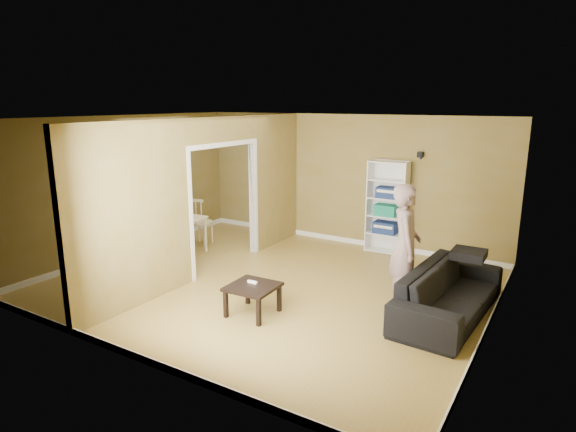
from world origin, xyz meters
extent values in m
plane|color=olive|center=(0.00, 0.00, 0.00)|extent=(6.50, 6.50, 0.00)
plane|color=white|center=(0.00, 0.00, 2.60)|extent=(6.50, 6.50, 0.00)
plane|color=olive|center=(0.00, 2.75, 1.30)|extent=(6.50, 0.00, 6.50)
plane|color=olive|center=(0.00, -2.75, 1.30)|extent=(6.50, 0.00, 6.50)
plane|color=olive|center=(-3.25, 0.00, 1.30)|extent=(0.00, 5.50, 5.50)
plane|color=olive|center=(3.25, 0.00, 1.30)|extent=(0.00, 5.50, 5.50)
cube|color=black|center=(1.50, 2.69, 1.90)|extent=(0.10, 0.10, 0.10)
imported|color=black|center=(2.70, 0.28, 0.44)|extent=(2.35, 1.13, 0.87)
imported|color=slate|center=(2.06, 0.28, 1.03)|extent=(0.92, 0.83, 2.07)
cube|color=white|center=(0.61, 2.56, 0.88)|extent=(0.02, 0.33, 1.77)
cube|color=white|center=(1.33, 2.56, 0.88)|extent=(0.02, 0.33, 1.77)
cube|color=white|center=(0.97, 2.71, 0.88)|extent=(0.74, 0.02, 1.77)
cube|color=white|center=(0.97, 2.56, 0.02)|extent=(0.70, 0.33, 0.02)
cube|color=white|center=(0.97, 2.56, 0.37)|extent=(0.70, 0.33, 0.02)
cube|color=white|center=(0.97, 2.56, 0.71)|extent=(0.70, 0.33, 0.02)
cube|color=white|center=(0.97, 2.56, 1.06)|extent=(0.70, 0.33, 0.02)
cube|color=white|center=(0.97, 2.56, 1.40)|extent=(0.70, 0.33, 0.02)
cube|color=white|center=(0.97, 2.56, 1.75)|extent=(0.70, 0.33, 0.02)
cube|color=navy|center=(0.95, 2.56, 0.49)|extent=(0.43, 0.28, 0.22)
cube|color=#1F7379|center=(0.95, 2.56, 0.83)|extent=(0.41, 0.27, 0.21)
cube|color=navy|center=(0.97, 2.56, 1.17)|extent=(0.40, 0.26, 0.21)
cube|color=black|center=(0.41, -1.07, 0.40)|extent=(0.63, 0.63, 0.04)
cube|color=black|center=(0.15, -1.33, 0.19)|extent=(0.05, 0.05, 0.38)
cube|color=black|center=(0.67, -1.33, 0.19)|extent=(0.05, 0.05, 0.38)
cube|color=black|center=(0.15, -0.80, 0.19)|extent=(0.05, 0.05, 0.38)
cube|color=black|center=(0.67, -0.80, 0.19)|extent=(0.05, 0.05, 0.38)
cube|color=white|center=(0.36, -1.00, 0.43)|extent=(0.15, 0.04, 0.03)
cube|color=beige|center=(-2.53, 0.44, 0.68)|extent=(1.12, 0.74, 0.04)
cylinder|color=beige|center=(-3.04, 0.12, 0.33)|extent=(0.05, 0.05, 0.66)
cylinder|color=beige|center=(-2.01, 0.12, 0.33)|extent=(0.05, 0.05, 0.66)
cylinder|color=beige|center=(-3.04, 0.77, 0.33)|extent=(0.05, 0.05, 0.66)
cylinder|color=beige|center=(-2.01, 0.77, 0.33)|extent=(0.05, 0.05, 0.66)
camera|label=1|loc=(4.00, -6.03, 2.85)|focal=30.00mm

